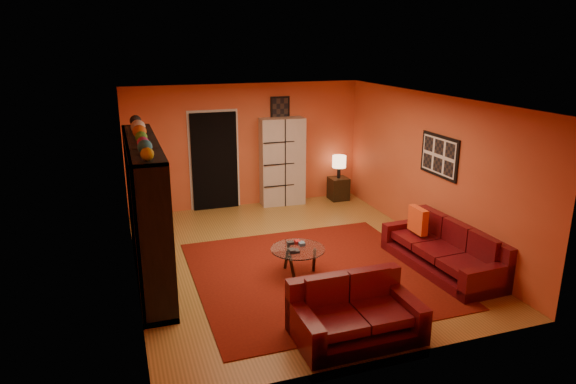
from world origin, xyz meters
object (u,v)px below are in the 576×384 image
object	(u,v)px
tv	(151,216)
coffee_table	(298,251)
sofa	(447,251)
storage_cabinet	(282,162)
entertainment_unit	(147,211)
side_table	(338,189)
loveseat	(353,313)
table_lamp	(339,162)
bowl_chair	(155,208)

from	to	relation	value
tv	coffee_table	xyz separation A→B (m)	(2.08, -0.55, -0.62)
sofa	storage_cabinet	xyz separation A→B (m)	(-1.40, 3.98, 0.66)
entertainment_unit	side_table	bearing A→B (deg)	31.96
loveseat	coffee_table	bearing A→B (deg)	1.91
tv	side_table	size ratio (longest dim) A/B	1.92
sofa	table_lamp	world-z (taller)	table_lamp
coffee_table	storage_cabinet	size ratio (longest dim) A/B	0.44
table_lamp	loveseat	bearing A→B (deg)	-112.34
tv	table_lamp	distance (m)	5.07
sofa	coffee_table	size ratio (longest dim) A/B	2.64
tv	bowl_chair	size ratio (longest dim) A/B	1.55
coffee_table	storage_cabinet	distance (m)	3.59
tv	storage_cabinet	distance (m)	4.13
bowl_chair	table_lamp	distance (m)	4.07
bowl_chair	coffee_table	bearing A→B (deg)	-59.36
sofa	storage_cabinet	distance (m)	4.27
side_table	sofa	bearing A→B (deg)	-88.29
bowl_chair	table_lamp	xyz separation A→B (m)	(4.02, 0.18, 0.58)
side_table	tv	bearing A→B (deg)	-146.92
side_table	table_lamp	world-z (taller)	table_lamp
coffee_table	tv	bearing A→B (deg)	165.29
storage_cabinet	tv	bearing A→B (deg)	-132.89
loveseat	storage_cabinet	xyz separation A→B (m)	(0.81, 5.22, 0.66)
loveseat	side_table	world-z (taller)	loveseat
coffee_table	storage_cabinet	world-z (taller)	storage_cabinet
sofa	coffee_table	world-z (taller)	sofa
entertainment_unit	side_table	distance (m)	5.13
sofa	table_lamp	distance (m)	3.91
tv	side_table	xyz separation A→B (m)	(4.25, 2.77, -0.75)
bowl_chair	entertainment_unit	bearing A→B (deg)	-96.28
sofa	loveseat	bearing A→B (deg)	-153.79
tv	storage_cabinet	world-z (taller)	storage_cabinet
bowl_chair	tv	bearing A→B (deg)	-94.97
loveseat	tv	bearing A→B (deg)	42.32
bowl_chair	table_lamp	size ratio (longest dim) A/B	1.23
tv	bowl_chair	xyz separation A→B (m)	(0.23, 2.59, -0.72)
entertainment_unit	loveseat	world-z (taller)	entertainment_unit
tv	storage_cabinet	size ratio (longest dim) A/B	0.51
tv	storage_cabinet	bearing A→B (deg)	-45.73
storage_cabinet	side_table	xyz separation A→B (m)	(1.29, -0.12, -0.69)
coffee_table	bowl_chair	size ratio (longest dim) A/B	1.34
sofa	tv	bearing A→B (deg)	162.92
entertainment_unit	coffee_table	size ratio (longest dim) A/B	3.62
sofa	coffee_table	bearing A→B (deg)	163.45
tv	bowl_chair	bearing A→B (deg)	-4.97
sofa	loveseat	distance (m)	2.53
entertainment_unit	storage_cabinet	size ratio (longest dim) A/B	1.59
loveseat	sofa	bearing A→B (deg)	-61.22
storage_cabinet	side_table	bearing A→B (deg)	-2.47
entertainment_unit	table_lamp	distance (m)	5.07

